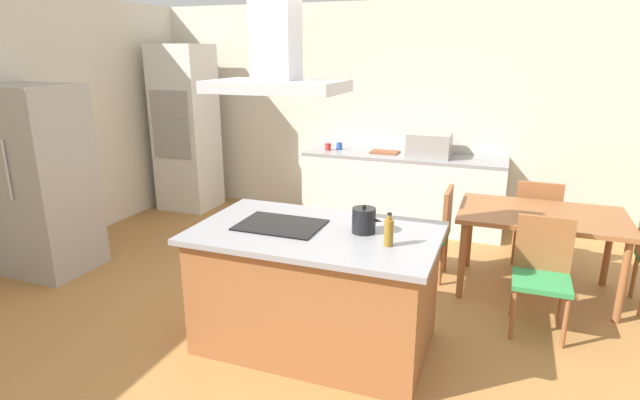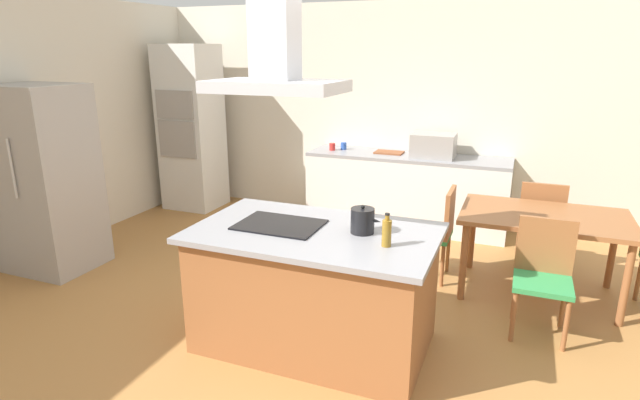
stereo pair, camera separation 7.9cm
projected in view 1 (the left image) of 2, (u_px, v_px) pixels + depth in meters
The scene contains 19 objects.
ground at pixel (368, 266), 5.20m from camera, with size 16.00×16.00×0.00m, color #AD753D.
wall_back at pixel (408, 114), 6.39m from camera, with size 7.20×0.10×2.70m, color beige.
wall_left at pixel (53, 124), 5.53m from camera, with size 0.10×8.80×2.70m, color beige.
kitchen_island at pixel (316, 288), 3.72m from camera, with size 1.73×1.05×0.90m.
cooktop at pixel (280, 225), 3.69m from camera, with size 0.60×0.44×0.01m, color black.
tea_kettle at pixel (364, 220), 3.53m from camera, with size 0.22×0.17×0.20m.
olive_oil_bottle at pixel (389, 232), 3.29m from camera, with size 0.06×0.06×0.22m.
back_counter at pixel (402, 191), 6.30m from camera, with size 2.42×0.62×0.90m.
countertop_microwave at pixel (429, 145), 6.03m from camera, with size 0.50×0.38×0.28m, color #9E9993.
coffee_mug_red at pixel (328, 147), 6.45m from camera, with size 0.08×0.08×0.09m, color red.
coffee_mug_blue at pixel (339, 146), 6.51m from camera, with size 0.08×0.08×0.09m, color #2D56B2.
cutting_board at pixel (385, 152), 6.29m from camera, with size 0.34×0.24×0.02m, color brown.
wall_oven_stack at pixel (186, 128), 6.89m from camera, with size 0.70×0.66×2.20m.
refrigerator at pixel (41, 181), 4.91m from camera, with size 0.80×0.73×1.82m.
dining_table at pixel (541, 222), 4.48m from camera, with size 1.40×0.90×0.75m.
chair_facing_island at pixel (542, 268), 3.93m from camera, with size 0.42×0.42×0.89m.
chair_facing_back_wall at pixel (537, 217), 5.13m from camera, with size 0.42×0.42×0.89m.
chair_at_left_end at pixel (435, 227), 4.84m from camera, with size 0.42×0.42×0.89m.
range_hood at pixel (276, 54), 3.35m from camera, with size 0.90×0.55×0.78m.
Camera 1 is at (1.22, -3.16, 2.12)m, focal length 28.56 mm.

